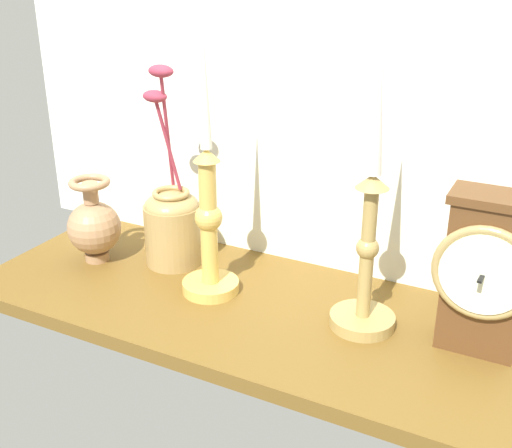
# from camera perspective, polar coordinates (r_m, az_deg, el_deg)

# --- Properties ---
(ground_plane) EXTENTS (1.00, 0.36, 0.02)m
(ground_plane) POSITION_cam_1_polar(r_m,az_deg,el_deg) (1.02, 1.30, -8.11)
(ground_plane) COLOR brown
(back_wall) EXTENTS (1.20, 0.02, 0.65)m
(back_wall) POSITION_cam_1_polar(r_m,az_deg,el_deg) (1.06, 5.96, 12.52)
(back_wall) COLOR white
(back_wall) RESTS_ON ground_plane
(mantel_clock) EXTENTS (0.14, 0.10, 0.23)m
(mantel_clock) POSITION_cam_1_polar(r_m,az_deg,el_deg) (0.92, 19.88, -4.14)
(mantel_clock) COLOR brown
(mantel_clock) RESTS_ON ground_plane
(candlestick_tall_left) EXTENTS (0.10, 0.10, 0.41)m
(candlestick_tall_left) POSITION_cam_1_polar(r_m,az_deg,el_deg) (0.92, 9.96, -2.10)
(candlestick_tall_left) COLOR #A68B4D
(candlestick_tall_left) RESTS_ON ground_plane
(candlestick_tall_center) EXTENTS (0.09, 0.09, 0.44)m
(candlestick_tall_center) POSITION_cam_1_polar(r_m,az_deg,el_deg) (1.01, -4.26, 0.19)
(candlestick_tall_center) COLOR gold
(candlestick_tall_center) RESTS_ON ground_plane
(brass_vase_bulbous) EXTENTS (0.10, 0.10, 0.16)m
(brass_vase_bulbous) POSITION_cam_1_polar(r_m,az_deg,el_deg) (1.18, -14.31, -0.06)
(brass_vase_bulbous) COLOR #A47B55
(brass_vase_bulbous) RESTS_ON ground_plane
(brass_vase_jar) EXTENTS (0.10, 0.10, 0.36)m
(brass_vase_jar) POSITION_cam_1_polar(r_m,az_deg,el_deg) (1.14, -7.51, 0.26)
(brass_vase_jar) COLOR #A4854E
(brass_vase_jar) RESTS_ON ground_plane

